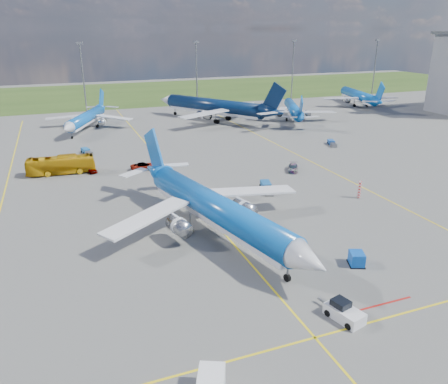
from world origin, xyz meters
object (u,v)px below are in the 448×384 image
object	(u,v)px
apron_bus	(61,165)
baggage_tug_c	(87,152)
warning_post	(359,190)
baggage_tug_w	(267,187)
service_car_b	(144,166)
bg_jet_ne	(293,119)
main_airliner	(217,235)
uld_container	(357,259)
baggage_tug_e	(332,143)
service_car_c	(293,168)
bg_jet_ene	(358,105)
service_car_a	(90,169)
pushback_tug	(344,312)
bg_jet_nnw	(87,129)
bg_jet_n	(214,121)

from	to	relation	value
apron_bus	baggage_tug_c	world-z (taller)	apron_bus
warning_post	baggage_tug_w	xyz separation A→B (m)	(-12.86, 8.81, -0.91)
apron_bus	service_car_b	world-z (taller)	apron_bus
warning_post	bg_jet_ne	size ratio (longest dim) A/B	0.08
bg_jet_ne	main_airliner	world-z (taller)	main_airliner
uld_container	apron_bus	world-z (taller)	apron_bus
bg_jet_ne	warning_post	bearing A→B (deg)	92.19
warning_post	baggage_tug_c	distance (m)	60.71
uld_container	service_car_b	xyz separation A→B (m)	(-16.47, 46.95, -0.07)
baggage_tug_e	service_car_c	bearing A→B (deg)	-122.19
bg_jet_ene	baggage_tug_c	distance (m)	105.13
warning_post	bg_jet_ne	distance (m)	68.06
service_car_a	baggage_tug_e	bearing A→B (deg)	-20.69
baggage_tug_w	baggage_tug_c	size ratio (longest dim) A/B	1.16
bg_jet_ne	service_car_c	bearing A→B (deg)	82.93
service_car_a	baggage_tug_w	size ratio (longest dim) A/B	0.66
bg_jet_ne	service_car_b	distance (m)	64.47
apron_bus	service_car_b	distance (m)	15.96
pushback_tug	bg_jet_ene	bearing A→B (deg)	37.56
bg_jet_nnw	main_airliner	world-z (taller)	main_airliner
warning_post	baggage_tug_c	bearing A→B (deg)	131.81
baggage_tug_e	bg_jet_ene	bearing A→B (deg)	67.66
bg_jet_ene	main_airliner	size ratio (longest dim) A/B	0.90
service_car_b	baggage_tug_w	world-z (taller)	service_car_b
bg_jet_ene	service_car_b	xyz separation A→B (m)	(-89.80, -50.10, 0.73)
bg_jet_ne	service_car_b	xyz separation A→B (m)	(-54.00, -35.21, 0.73)
bg_jet_ene	pushback_tug	bearing A→B (deg)	66.99
service_car_c	service_car_b	bearing A→B (deg)	-172.98
bg_jet_ene	baggage_tug_e	world-z (taller)	bg_jet_ene
warning_post	bg_jet_ene	size ratio (longest dim) A/B	0.08
service_car_b	baggage_tug_c	distance (m)	19.25
apron_bus	baggage_tug_w	size ratio (longest dim) A/B	2.23
warning_post	uld_container	bearing A→B (deg)	-127.81
main_airliner	baggage_tug_e	distance (m)	56.66
main_airliner	uld_container	world-z (taller)	main_airliner
warning_post	baggage_tug_e	xyz separation A→B (m)	(16.22, 31.90, -1.00)
uld_container	main_airliner	bearing A→B (deg)	155.84
bg_jet_nnw	pushback_tug	bearing A→B (deg)	-57.31
warning_post	apron_bus	distance (m)	56.14
baggage_tug_w	service_car_b	bearing A→B (deg)	147.71
uld_container	service_car_b	distance (m)	49.76
baggage_tug_e	bg_jet_n	bearing A→B (deg)	133.30
warning_post	baggage_tug_w	size ratio (longest dim) A/B	0.52
bg_jet_ene	main_airliner	xyz separation A→B (m)	(-86.29, -83.37, 0.00)
baggage_tug_e	apron_bus	bearing A→B (deg)	-159.77
apron_bus	service_car_c	xyz separation A→B (m)	(43.31, -14.70, -1.13)
bg_jet_ne	pushback_tug	world-z (taller)	bg_jet_ne
service_car_b	baggage_tug_w	bearing A→B (deg)	-142.12
bg_jet_ene	bg_jet_n	bearing A→B (deg)	22.16
service_car_a	baggage_tug_c	distance (m)	14.50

